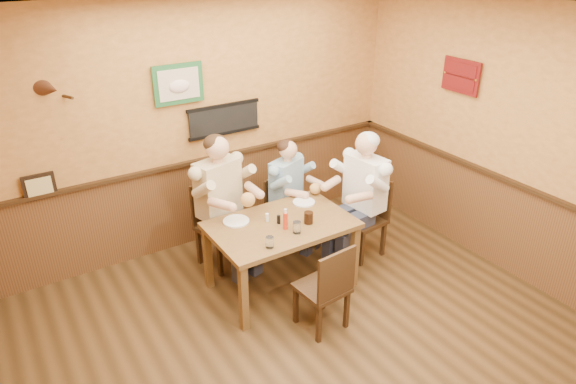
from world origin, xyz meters
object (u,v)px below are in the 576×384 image
at_px(dining_table, 281,231).
at_px(salt_shaker, 267,217).
at_px(chair_back_right, 286,211).
at_px(cola_tumbler, 309,218).
at_px(hot_sauce_bottle, 285,220).
at_px(pepper_shaker, 279,219).
at_px(chair_back_left, 221,226).
at_px(chair_near_side, 322,286).
at_px(diner_white_elder, 364,202).
at_px(water_glass_left, 270,242).
at_px(diner_tan_shirt, 219,209).
at_px(water_glass_mid, 297,227).
at_px(chair_right_end, 363,218).
at_px(diner_blue_polo, 286,198).

distance_m(dining_table, salt_shaker, 0.20).
bearing_deg(chair_back_right, cola_tumbler, -129.65).
relative_size(hot_sauce_bottle, pepper_shaker, 2.19).
bearing_deg(chair_back_left, hot_sauce_bottle, -83.79).
bearing_deg(chair_back_left, pepper_shaker, -80.60).
bearing_deg(chair_back_left, chair_near_side, -91.65).
relative_size(chair_near_side, cola_tumbler, 7.52).
xyz_separation_m(diner_white_elder, water_glass_left, (-1.41, -0.36, 0.14)).
distance_m(dining_table, water_glass_left, 0.48).
relative_size(diner_tan_shirt, water_glass_mid, 11.66).
bearing_deg(chair_right_end, salt_shaker, -100.02).
height_order(chair_right_end, hot_sauce_bottle, hot_sauce_bottle).
xyz_separation_m(chair_near_side, salt_shaker, (-0.09, 0.83, 0.35)).
xyz_separation_m(chair_back_right, diner_blue_polo, (0.00, 0.00, 0.17)).
distance_m(cola_tumbler, hot_sauce_bottle, 0.26).
relative_size(dining_table, diner_white_elder, 1.05).
xyz_separation_m(diner_tan_shirt, hot_sauce_bottle, (0.31, -0.83, 0.17)).
relative_size(diner_tan_shirt, diner_blue_polo, 1.17).
bearing_deg(diner_blue_polo, diner_tan_shirt, 158.43).
height_order(chair_near_side, water_glass_left, chair_near_side).
bearing_deg(salt_shaker, cola_tumbler, -37.25).
bearing_deg(diner_tan_shirt, hot_sauce_bottle, -83.79).
height_order(chair_near_side, hot_sauce_bottle, hot_sauce_bottle).
height_order(chair_right_end, diner_tan_shirt, diner_tan_shirt).
relative_size(cola_tumbler, hot_sauce_bottle, 0.61).
relative_size(dining_table, cola_tumbler, 11.77).
height_order(diner_tan_shirt, diner_blue_polo, diner_tan_shirt).
bearing_deg(dining_table, diner_white_elder, 1.65).
height_order(dining_table, diner_white_elder, diner_white_elder).
distance_m(water_glass_left, salt_shaker, 0.49).
height_order(water_glass_mid, salt_shaker, water_glass_mid).
height_order(hot_sauce_bottle, salt_shaker, hot_sauce_bottle).
height_order(diner_blue_polo, hot_sauce_bottle, diner_blue_polo).
distance_m(water_glass_left, water_glass_mid, 0.36).
bearing_deg(water_glass_left, water_glass_mid, 13.84).
height_order(diner_tan_shirt, cola_tumbler, diner_tan_shirt).
bearing_deg(chair_near_side, salt_shaker, -88.75).
bearing_deg(cola_tumbler, chair_back_left, 123.53).
distance_m(chair_near_side, pepper_shaker, 0.81).
bearing_deg(chair_back_left, water_glass_mid, -83.46).
bearing_deg(hot_sauce_bottle, diner_blue_polo, 57.54).
bearing_deg(diner_blue_polo, diner_white_elder, -71.19).
bearing_deg(dining_table, diner_blue_polo, 54.62).
bearing_deg(dining_table, salt_shaker, 132.45).
bearing_deg(chair_right_end, chair_back_left, -121.93).
height_order(water_glass_left, pepper_shaker, water_glass_left).
height_order(cola_tumbler, pepper_shaker, cola_tumbler).
xyz_separation_m(hot_sauce_bottle, salt_shaker, (-0.07, 0.22, -0.05)).
bearing_deg(chair_near_side, diner_blue_polo, -114.65).
relative_size(chair_back_right, diner_tan_shirt, 0.60).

